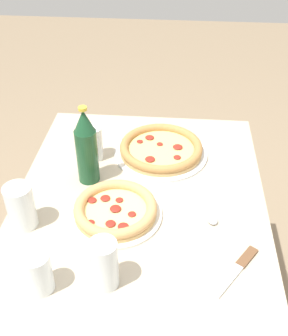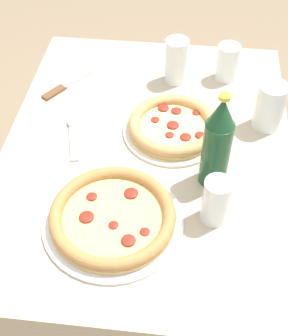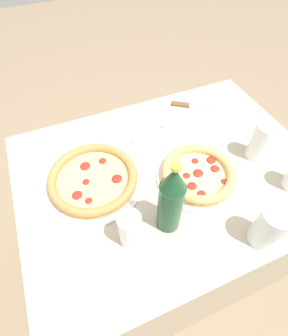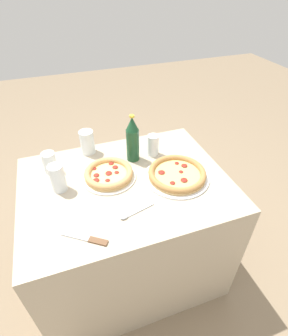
{
  "view_description": "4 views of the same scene",
  "coord_description": "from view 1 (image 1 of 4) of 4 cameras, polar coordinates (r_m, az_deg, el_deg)",
  "views": [
    {
      "loc": [
        -0.95,
        -0.1,
        1.59
      ],
      "look_at": [
        0.11,
        -0.0,
        0.79
      ],
      "focal_mm": 45.0,
      "sensor_mm": 36.0,
      "label": 1
    },
    {
      "loc": [
        0.88,
        0.09,
        1.61
      ],
      "look_at": [
        0.11,
        0.0,
        0.78
      ],
      "focal_mm": 50.0,
      "sensor_mm": 36.0,
      "label": 2
    },
    {
      "loc": [
        0.3,
        0.47,
        1.44
      ],
      "look_at": [
        0.09,
        -0.02,
        0.77
      ],
      "focal_mm": 28.0,
      "sensor_mm": 36.0,
      "label": 3
    },
    {
      "loc": [
        -0.23,
        -0.94,
        1.59
      ],
      "look_at": [
        0.11,
        0.02,
        0.78
      ],
      "focal_mm": 28.0,
      "sensor_mm": 36.0,
      "label": 4
    }
  ],
  "objects": [
    {
      "name": "table",
      "position": [
        1.55,
        -0.52,
        -14.81
      ],
      "size": [
        1.01,
        0.76,
        0.74
      ],
      "color": "#B7A88E",
      "rests_on": "ground_plane"
    },
    {
      "name": "glass_water",
      "position": [
        1.03,
        -5.42,
        -12.93
      ],
      "size": [
        0.07,
        0.07,
        0.14
      ],
      "color": "white",
      "rests_on": "table"
    },
    {
      "name": "spoon",
      "position": [
        1.25,
        8.7,
        -5.73
      ],
      "size": [
        0.17,
        0.07,
        0.01
      ],
      "color": "silver",
      "rests_on": "table"
    },
    {
      "name": "beer_bottle",
      "position": [
        1.3,
        -7.81,
        2.84
      ],
      "size": [
        0.07,
        0.07,
        0.26
      ],
      "color": "#194728",
      "rests_on": "table"
    },
    {
      "name": "glass_red_wine",
      "position": [
        1.43,
        -6.86,
        3.14
      ],
      "size": [
        0.06,
        0.06,
        0.12
      ],
      "color": "white",
      "rests_on": "table"
    },
    {
      "name": "knife",
      "position": [
        1.12,
        12.56,
        -13.15
      ],
      "size": [
        0.17,
        0.13,
        0.01
      ],
      "color": "brown",
      "rests_on": "table"
    },
    {
      "name": "ground_plane",
      "position": [
        1.86,
        -0.45,
        -21.85
      ],
      "size": [
        8.0,
        8.0,
        0.0
      ],
      "primitive_type": "plane",
      "color": "#847056"
    },
    {
      "name": "glass_iced_tea",
      "position": [
        1.05,
        -14.1,
        -13.75
      ],
      "size": [
        0.07,
        0.07,
        0.11
      ],
      "color": "white",
      "rests_on": "table"
    },
    {
      "name": "pizza_salami",
      "position": [
        1.46,
        2.32,
        2.57
      ],
      "size": [
        0.32,
        0.32,
        0.04
      ],
      "color": "silver",
      "rests_on": "table"
    },
    {
      "name": "pizza_margherita",
      "position": [
        1.22,
        -3.89,
        -5.7
      ],
      "size": [
        0.27,
        0.27,
        0.04
      ],
      "color": "silver",
      "rests_on": "table"
    },
    {
      "name": "glass_cola",
      "position": [
        1.21,
        -16.32,
        -5.19
      ],
      "size": [
        0.08,
        0.08,
        0.13
      ],
      "color": "white",
      "rests_on": "table"
    }
  ]
}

